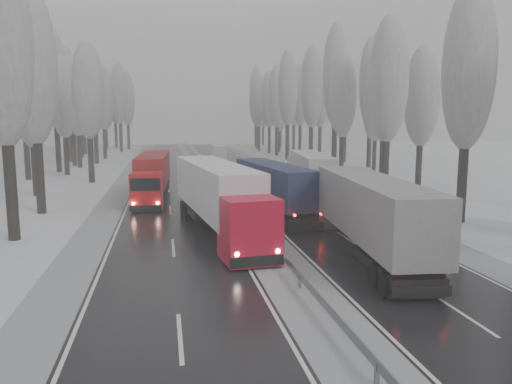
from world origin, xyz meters
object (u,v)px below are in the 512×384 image
object	(u,v)px
box_truck_distant	(219,152)
truck_red_red	(153,173)
truck_blue_box	(269,184)
truck_grey_tarp	(365,209)
truck_cream_box	(309,170)
truck_red_white	(219,194)

from	to	relation	value
box_truck_distant	truck_red_red	world-z (taller)	truck_red_red
truck_blue_box	truck_red_red	xyz separation A→B (m)	(-9.02, 9.27, 0.04)
box_truck_distant	truck_grey_tarp	bearing A→B (deg)	-89.68
truck_blue_box	truck_cream_box	bearing A→B (deg)	49.57
truck_grey_tarp	truck_red_red	xyz separation A→B (m)	(-11.64, 21.93, -0.17)
truck_red_red	truck_red_white	bearing A→B (deg)	-71.50
truck_blue_box	truck_red_red	size ratio (longest dim) A/B	0.98
truck_blue_box	box_truck_distant	world-z (taller)	truck_blue_box
truck_cream_box	box_truck_distant	xyz separation A→B (m)	(-4.17, 43.27, -1.02)
truck_cream_box	truck_red_white	world-z (taller)	truck_red_white
truck_grey_tarp	truck_red_white	bearing A→B (deg)	145.91
truck_blue_box	truck_red_red	world-z (taller)	truck_red_red
truck_grey_tarp	truck_red_white	size ratio (longest dim) A/B	0.96
truck_blue_box	truck_cream_box	world-z (taller)	truck_cream_box
truck_grey_tarp	truck_red_white	world-z (taller)	truck_red_white
truck_blue_box	box_truck_distant	size ratio (longest dim) A/B	2.20
truck_grey_tarp	truck_cream_box	size ratio (longest dim) A/B	1.06
truck_grey_tarp	truck_cream_box	distance (m)	21.78
truck_grey_tarp	box_truck_distant	size ratio (longest dim) A/B	2.40
box_truck_distant	truck_red_red	distance (m)	44.21
truck_blue_box	truck_cream_box	xyz separation A→B (m)	(5.88, 8.87, 0.07)
truck_grey_tarp	truck_red_red	bearing A→B (deg)	123.37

